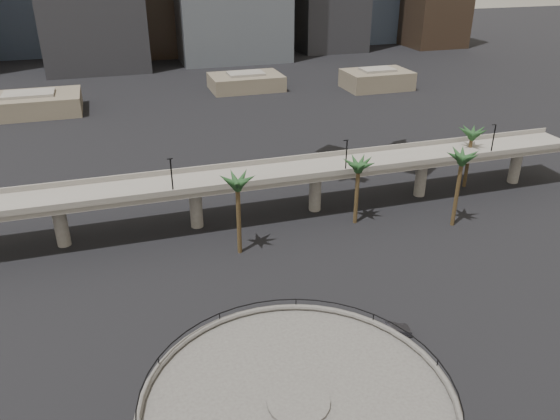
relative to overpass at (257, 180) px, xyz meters
name	(u,v)px	position (x,y,z in m)	size (l,w,h in m)	color
overpass	(257,180)	(0.00, 0.00, 0.00)	(130.00, 9.30, 14.70)	slate
palm_trees	(389,161)	(21.48, -7.53, 3.96)	(54.40, 18.40, 14.00)	#4C3B20
low_buildings	(206,89)	(6.89, 87.30, -4.48)	(135.00, 27.50, 6.80)	brown
car_a	(275,371)	(-8.81, -39.51, -6.59)	(1.77, 4.40, 1.50)	red
car_b	(392,331)	(7.29, -37.07, -6.51)	(1.75, 5.02, 1.65)	#232228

